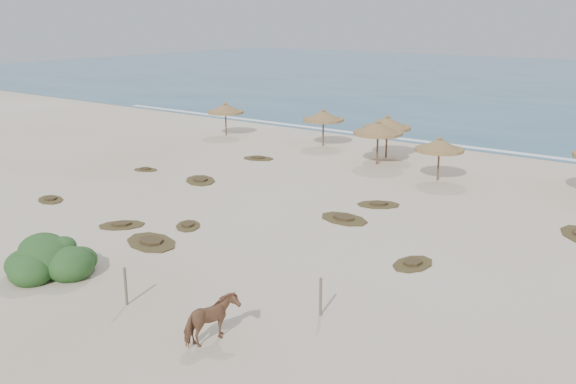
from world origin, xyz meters
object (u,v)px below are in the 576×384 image
object	(u,v)px
palapa_0	(225,109)
horse	(211,320)
bush	(48,260)
palapa_1	(323,116)

from	to	relation	value
palapa_0	horse	distance (m)	32.62
palapa_0	bush	bearing A→B (deg)	-61.26
palapa_1	horse	xyz separation A→B (m)	(13.27, -25.54, -1.41)
palapa_0	bush	xyz separation A→B (m)	(13.31, -24.27, -1.52)
palapa_1	bush	bearing A→B (deg)	-78.81
horse	bush	distance (m)	8.25
palapa_1	bush	distance (m)	25.91
bush	horse	bearing A→B (deg)	-1.20
horse	palapa_1	bearing A→B (deg)	-53.55
palapa_1	horse	distance (m)	28.82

